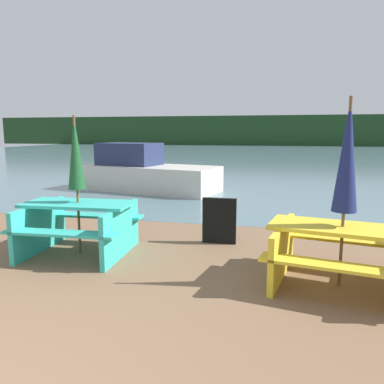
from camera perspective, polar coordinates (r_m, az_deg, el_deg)
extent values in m
cube|color=slate|center=(32.21, 9.03, 5.80)|extent=(60.00, 50.00, 0.00)
cube|color=#1E3D1E|center=(52.13, 10.66, 9.19)|extent=(80.00, 1.60, 4.00)
cube|color=yellow|center=(4.71, 21.96, -5.15)|extent=(1.75, 0.99, 0.04)
cube|color=yellow|center=(4.26, 21.47, -10.54)|extent=(1.67, 0.58, 0.04)
cube|color=yellow|center=(5.31, 21.98, -6.70)|extent=(1.67, 0.58, 0.04)
cube|color=yellow|center=(4.87, 13.56, -8.68)|extent=(0.32, 1.37, 0.68)
cube|color=#33B7A8|center=(5.77, -16.97, -1.74)|extent=(1.61, 0.77, 0.04)
cube|color=#33B7A8|center=(5.36, -19.51, -5.94)|extent=(1.60, 0.35, 0.04)
cube|color=#33B7A8|center=(6.31, -14.57, -3.48)|extent=(1.60, 0.35, 0.04)
cube|color=#33B7A8|center=(6.17, -22.22, -5.04)|extent=(0.13, 1.38, 0.74)
cube|color=#33B7A8|center=(5.59, -10.80, -5.94)|extent=(0.13, 1.38, 0.74)
cylinder|color=brown|center=(4.63, 22.25, -0.32)|extent=(0.04, 0.04, 2.20)
cone|color=navy|center=(4.58, 22.59, 5.23)|extent=(0.28, 0.28, 1.30)
cylinder|color=brown|center=(5.72, -17.10, 0.84)|extent=(0.04, 0.04, 2.04)
cone|color=#195128|center=(5.68, -17.33, 5.74)|extent=(0.25, 0.25, 1.06)
cube|color=beige|center=(11.72, -6.37, 2.12)|extent=(4.48, 2.57, 0.78)
cube|color=navy|center=(12.07, -9.51, 5.75)|extent=(2.07, 1.56, 0.69)
cube|color=black|center=(6.13, 4.18, -4.39)|extent=(0.55, 0.08, 0.75)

